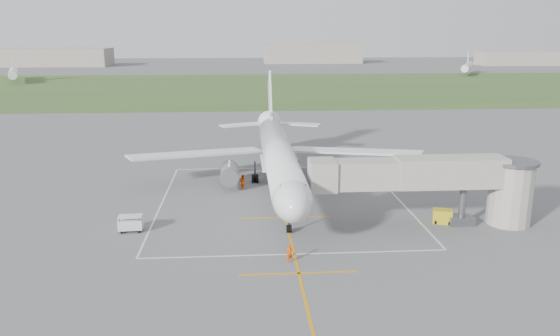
{
  "coord_description": "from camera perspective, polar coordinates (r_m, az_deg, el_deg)",
  "views": [
    {
      "loc": [
        -4.48,
        -65.52,
        19.53
      ],
      "look_at": [
        -0.16,
        -4.0,
        4.0
      ],
      "focal_mm": 35.0,
      "sensor_mm": 36.0,
      "label": 1
    }
  ],
  "objects": [
    {
      "name": "ramp_worker_wing",
      "position": [
        69.19,
        -3.89,
        -1.46
      ],
      "size": [
        1.18,
        1.2,
        1.95
      ],
      "primitive_type": "imported",
      "rotation": [
        0.0,
        0.0,
        2.28
      ],
      "color": "#FF5708",
      "rests_on": "ground"
    },
    {
      "name": "gpu_unit",
      "position": [
        59.62,
        16.61,
        -4.87
      ],
      "size": [
        2.24,
        1.85,
        1.46
      ],
      "rotation": [
        0.0,
        0.0,
        -0.31
      ],
      "color": "gold",
      "rests_on": "ground"
    },
    {
      "name": "ground",
      "position": [
        68.51,
        -0.1,
        -2.43
      ],
      "size": [
        700.0,
        700.0,
        0.0
      ],
      "primitive_type": "plane",
      "color": "#505052",
      "rests_on": "ground"
    },
    {
      "name": "baggage_cart",
      "position": [
        56.78,
        -15.35,
        -5.61
      ],
      "size": [
        2.41,
        1.52,
        1.63
      ],
      "rotation": [
        0.0,
        0.0,
        0.05
      ],
      "color": "silver",
      "rests_on": "ground"
    },
    {
      "name": "jet_bridge",
      "position": [
        57.73,
        16.62,
        -1.31
      ],
      "size": [
        23.4,
        5.0,
        7.2
      ],
      "color": "#A09A90",
      "rests_on": "ground"
    },
    {
      "name": "airliner",
      "position": [
        68.12,
        -0.15,
        1.3
      ],
      "size": [
        38.93,
        46.75,
        13.52
      ],
      "color": "silver",
      "rests_on": "ground"
    },
    {
      "name": "apron_markings",
      "position": [
        62.97,
        0.26,
        -3.93
      ],
      "size": [
        28.2,
        60.0,
        0.01
      ],
      "color": "orange",
      "rests_on": "ground"
    },
    {
      "name": "distant_aircraft",
      "position": [
        237.71,
        -2.35,
        10.28
      ],
      "size": [
        210.36,
        53.65,
        8.85
      ],
      "color": "silver",
      "rests_on": "ground"
    },
    {
      "name": "ramp_worker_nose",
      "position": [
        47.84,
        1.02,
        -8.91
      ],
      "size": [
        0.69,
        0.58,
        1.61
      ],
      "primitive_type": "imported",
      "rotation": [
        0.0,
        0.0,
        0.39
      ],
      "color": "#E14407",
      "rests_on": "ground"
    },
    {
      "name": "distant_hangars",
      "position": [
        331.23,
        -6.16,
        11.57
      ],
      "size": [
        345.0,
        49.0,
        12.0
      ],
      "color": "gray",
      "rests_on": "ground"
    },
    {
      "name": "grass_strip",
      "position": [
        196.54,
        -2.72,
        8.42
      ],
      "size": [
        700.0,
        120.0,
        0.02
      ],
      "primitive_type": "cube",
      "color": "#395224",
      "rests_on": "ground"
    }
  ]
}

